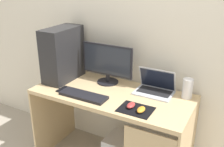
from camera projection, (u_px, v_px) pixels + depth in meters
name	position (u px, v px, depth m)	size (l,w,h in m)	color
wall_back	(131.00, 26.00, 2.37)	(4.00, 0.05, 2.60)	beige
desk	(113.00, 110.00, 2.32)	(1.39, 0.63, 0.78)	tan
pc_tower	(63.00, 54.00, 2.48)	(0.21, 0.43, 0.51)	#232326
monitor	(107.00, 64.00, 2.41)	(0.51, 0.20, 0.37)	black
laptop	(155.00, 88.00, 2.26)	(0.33, 0.23, 0.21)	#B7BCC6
speaker	(188.00, 88.00, 2.16)	(0.08, 0.08, 0.17)	silver
keyboard	(83.00, 95.00, 2.20)	(0.42, 0.14, 0.02)	black
mousepad	(136.00, 109.00, 2.00)	(0.26, 0.20, 0.01)	black
mouse_left	(131.00, 105.00, 2.02)	(0.06, 0.10, 0.03)	#B23333
mouse_right	(141.00, 110.00, 1.95)	(0.06, 0.10, 0.03)	orange
cell_phone	(63.00, 89.00, 2.33)	(0.07, 0.13, 0.01)	black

